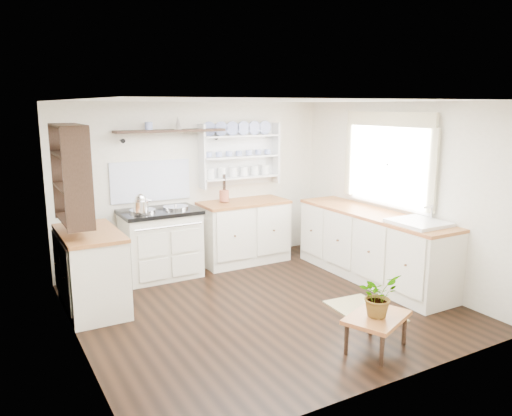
% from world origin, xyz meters
% --- Properties ---
extents(floor, '(4.00, 3.80, 0.01)m').
position_xyz_m(floor, '(0.00, 0.00, 0.00)').
color(floor, black).
rests_on(floor, ground).
extents(wall_back, '(4.00, 0.02, 2.30)m').
position_xyz_m(wall_back, '(0.00, 1.90, 1.15)').
color(wall_back, beige).
rests_on(wall_back, ground).
extents(wall_right, '(0.02, 3.80, 2.30)m').
position_xyz_m(wall_right, '(2.00, 0.00, 1.15)').
color(wall_right, beige).
rests_on(wall_right, ground).
extents(wall_left, '(0.02, 3.80, 2.30)m').
position_xyz_m(wall_left, '(-2.00, 0.00, 1.15)').
color(wall_left, beige).
rests_on(wall_left, ground).
extents(ceiling, '(4.00, 3.80, 0.01)m').
position_xyz_m(ceiling, '(0.00, 0.00, 2.30)').
color(ceiling, white).
rests_on(ceiling, wall_back).
extents(window, '(0.08, 1.55, 1.22)m').
position_xyz_m(window, '(1.95, 0.15, 1.56)').
color(window, white).
rests_on(window, wall_right).
extents(aga_cooker, '(1.01, 0.71, 0.94)m').
position_xyz_m(aga_cooker, '(-0.67, 1.57, 0.46)').
color(aga_cooker, beige).
rests_on(aga_cooker, floor).
extents(back_cabinets, '(1.27, 0.63, 0.90)m').
position_xyz_m(back_cabinets, '(0.60, 1.60, 0.46)').
color(back_cabinets, beige).
rests_on(back_cabinets, floor).
extents(right_cabinets, '(0.62, 2.43, 0.90)m').
position_xyz_m(right_cabinets, '(1.70, 0.10, 0.46)').
color(right_cabinets, beige).
rests_on(right_cabinets, floor).
extents(belfast_sink, '(0.55, 0.60, 0.45)m').
position_xyz_m(belfast_sink, '(1.70, -0.65, 0.80)').
color(belfast_sink, white).
rests_on(belfast_sink, right_cabinets).
extents(left_cabinets, '(0.62, 1.13, 0.90)m').
position_xyz_m(left_cabinets, '(-1.70, 0.90, 0.46)').
color(left_cabinets, beige).
rests_on(left_cabinets, floor).
extents(plate_rack, '(1.20, 0.22, 0.90)m').
position_xyz_m(plate_rack, '(0.65, 1.86, 1.56)').
color(plate_rack, white).
rests_on(plate_rack, wall_back).
extents(high_shelf, '(1.50, 0.29, 0.16)m').
position_xyz_m(high_shelf, '(-0.40, 1.78, 1.91)').
color(high_shelf, black).
rests_on(high_shelf, wall_back).
extents(left_shelving, '(0.28, 0.80, 1.05)m').
position_xyz_m(left_shelving, '(-1.84, 0.90, 1.55)').
color(left_shelving, black).
rests_on(left_shelving, wall_left).
extents(kettle, '(0.19, 0.19, 0.23)m').
position_xyz_m(kettle, '(-0.95, 1.45, 1.05)').
color(kettle, silver).
rests_on(kettle, aga_cooker).
extents(utensil_crock, '(0.14, 0.14, 0.16)m').
position_xyz_m(utensil_crock, '(0.33, 1.68, 0.99)').
color(utensil_crock, '#A8593D').
rests_on(utensil_crock, back_cabinets).
extents(center_table, '(0.75, 0.65, 0.34)m').
position_xyz_m(center_table, '(0.40, -1.40, 0.29)').
color(center_table, brown).
rests_on(center_table, floor).
extents(potted_plant, '(0.40, 0.36, 0.40)m').
position_xyz_m(potted_plant, '(0.40, -1.40, 0.54)').
color(potted_plant, '#3F7233').
rests_on(potted_plant, center_table).
extents(floor_rug, '(0.61, 0.89, 0.02)m').
position_xyz_m(floor_rug, '(0.90, -0.68, 0.01)').
color(floor_rug, olive).
rests_on(floor_rug, floor).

